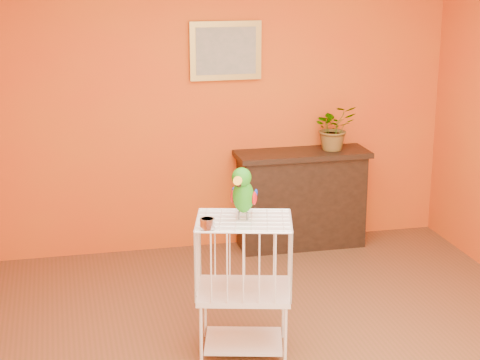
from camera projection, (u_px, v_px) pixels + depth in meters
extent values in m
plane|color=brown|center=(298.00, 360.00, 5.20)|extent=(4.50, 4.50, 0.00)
plane|color=#C55912|center=(225.00, 102.00, 6.96)|extent=(4.00, 0.00, 4.00)
cube|color=black|center=(301.00, 201.00, 7.15)|extent=(1.10, 0.37, 0.83)
cube|color=black|center=(302.00, 154.00, 7.03)|extent=(1.18, 0.42, 0.05)
cube|color=black|center=(307.00, 207.00, 7.00)|extent=(0.77, 0.02, 0.41)
cube|color=#5E251A|center=(278.00, 215.00, 7.08)|extent=(0.05, 0.17, 0.26)
cube|color=#324623|center=(286.00, 214.00, 7.10)|extent=(0.05, 0.17, 0.26)
cube|color=#5E251A|center=(295.00, 213.00, 7.12)|extent=(0.05, 0.17, 0.26)
cube|color=#324623|center=(305.00, 213.00, 7.14)|extent=(0.05, 0.17, 0.26)
cube|color=#5E251A|center=(314.00, 212.00, 7.16)|extent=(0.05, 0.17, 0.26)
imported|color=#26722D|center=(334.00, 133.00, 7.04)|extent=(0.39, 0.42, 0.32)
cube|color=#A98B3C|center=(226.00, 51.00, 6.81)|extent=(0.62, 0.03, 0.50)
cube|color=gray|center=(226.00, 51.00, 6.80)|extent=(0.52, 0.01, 0.40)
cube|color=white|center=(244.00, 341.00, 5.30)|extent=(0.59, 0.50, 0.02)
cube|color=white|center=(244.00, 291.00, 5.21)|extent=(0.69, 0.59, 0.04)
cube|color=white|center=(244.00, 221.00, 5.08)|extent=(0.69, 0.59, 0.01)
cylinder|color=white|center=(201.00, 337.00, 5.08)|extent=(0.02, 0.02, 0.41)
cylinder|color=white|center=(285.00, 338.00, 5.06)|extent=(0.02, 0.02, 0.41)
cylinder|color=white|center=(205.00, 309.00, 5.47)|extent=(0.02, 0.02, 0.41)
cylinder|color=white|center=(283.00, 310.00, 5.46)|extent=(0.02, 0.02, 0.41)
cylinder|color=silver|center=(207.00, 224.00, 4.89)|extent=(0.09, 0.09, 0.06)
cylinder|color=#59544C|center=(239.00, 215.00, 5.09)|extent=(0.02, 0.02, 0.05)
cylinder|color=#59544C|center=(247.00, 216.00, 5.07)|extent=(0.02, 0.02, 0.05)
ellipsoid|color=#1B8311|center=(243.00, 196.00, 5.05)|extent=(0.21, 0.23, 0.25)
ellipsoid|color=#1B8311|center=(242.00, 177.00, 4.97)|extent=(0.17, 0.17, 0.12)
cone|color=orange|center=(239.00, 182.00, 4.92)|extent=(0.09, 0.10, 0.08)
cone|color=black|center=(240.00, 185.00, 4.94)|extent=(0.04, 0.04, 0.03)
sphere|color=black|center=(234.00, 176.00, 4.96)|extent=(0.02, 0.02, 0.02)
sphere|color=black|center=(247.00, 177.00, 4.94)|extent=(0.02, 0.02, 0.02)
ellipsoid|color=#A50C0C|center=(233.00, 196.00, 5.08)|extent=(0.06, 0.08, 0.09)
ellipsoid|color=navy|center=(254.00, 198.00, 5.04)|extent=(0.06, 0.08, 0.09)
cone|color=#1B8311|center=(247.00, 205.00, 5.15)|extent=(0.15, 0.19, 0.14)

